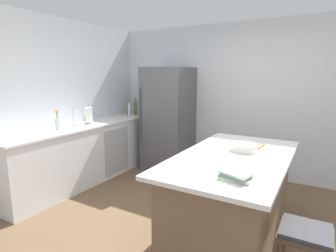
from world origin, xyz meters
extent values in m
plane|color=brown|center=(0.00, 0.00, 0.00)|extent=(7.20, 7.20, 0.00)
cube|color=silver|center=(0.00, 2.25, 1.30)|extent=(6.00, 0.10, 2.60)
cube|color=silver|center=(-2.45, 0.00, 1.30)|extent=(0.10, 6.00, 2.60)
cube|color=white|center=(-2.10, 0.64, 0.45)|extent=(0.60, 2.92, 0.91)
cube|color=white|center=(-2.10, 0.64, 0.92)|extent=(0.63, 2.95, 0.03)
cube|color=#B2B5BA|center=(-1.79, 1.00, 0.45)|extent=(0.01, 0.60, 0.76)
cube|color=#7A6047|center=(0.47, 0.21, 0.44)|extent=(0.88, 1.72, 0.88)
cube|color=white|center=(0.47, 0.21, 0.90)|extent=(1.04, 1.92, 0.04)
cube|color=#56565B|center=(-1.25, 1.83, 0.93)|extent=(0.79, 0.74, 1.86)
cylinder|color=#4C4C51|center=(-1.61, 1.44, 1.02)|extent=(0.02, 0.02, 0.93)
cube|color=#473828|center=(1.19, -0.38, 0.59)|extent=(0.36, 0.36, 0.04)
cube|color=#38383D|center=(1.19, -0.38, 0.62)|extent=(0.34, 0.34, 0.03)
cylinder|color=silver|center=(-2.16, 0.44, 0.95)|extent=(0.05, 0.05, 0.02)
cylinder|color=silver|center=(-2.16, 0.44, 1.10)|extent=(0.02, 0.02, 0.28)
cylinder|color=silver|center=(-2.10, 0.44, 1.22)|extent=(0.14, 0.02, 0.02)
cylinder|color=silver|center=(-2.12, 0.12, 1.02)|extent=(0.08, 0.08, 0.16)
cylinder|color=#4C7F3D|center=(-2.13, 0.12, 1.11)|extent=(0.01, 0.03, 0.21)
sphere|color=orange|center=(-2.13, 0.12, 1.21)|extent=(0.04, 0.04, 0.04)
cylinder|color=#4C7F3D|center=(-2.11, 0.11, 1.11)|extent=(0.01, 0.01, 0.21)
sphere|color=orange|center=(-2.11, 0.11, 1.21)|extent=(0.04, 0.04, 0.04)
cylinder|color=#4C7F3D|center=(-2.10, 0.12, 1.10)|extent=(0.01, 0.04, 0.20)
sphere|color=orange|center=(-2.10, 0.12, 1.20)|extent=(0.04, 0.04, 0.04)
cylinder|color=gray|center=(-2.10, 0.71, 0.95)|extent=(0.14, 0.14, 0.01)
cylinder|color=white|center=(-2.10, 0.71, 1.08)|extent=(0.11, 0.11, 0.26)
cylinder|color=gray|center=(-2.10, 0.71, 1.23)|extent=(0.02, 0.02, 0.04)
cylinder|color=#8CB79E|center=(-2.03, 2.00, 1.06)|extent=(0.07, 0.07, 0.24)
cylinder|color=#8CB79E|center=(-2.03, 2.00, 1.21)|extent=(0.03, 0.03, 0.06)
cylinder|color=black|center=(-2.03, 2.00, 1.25)|extent=(0.03, 0.03, 0.01)
cylinder|color=olive|center=(-2.06, 1.91, 1.07)|extent=(0.05, 0.05, 0.25)
cylinder|color=olive|center=(-2.06, 1.91, 1.23)|extent=(0.02, 0.02, 0.07)
cylinder|color=black|center=(-2.06, 1.91, 1.27)|extent=(0.02, 0.02, 0.01)
cylinder|color=brown|center=(-2.16, 1.81, 1.04)|extent=(0.07, 0.07, 0.20)
cylinder|color=brown|center=(-2.16, 1.81, 1.17)|extent=(0.04, 0.04, 0.06)
cylinder|color=black|center=(-2.16, 1.81, 1.20)|extent=(0.04, 0.04, 0.01)
cylinder|color=silver|center=(-2.05, 1.71, 1.05)|extent=(0.07, 0.07, 0.23)
cylinder|color=silver|center=(-2.05, 1.71, 1.20)|extent=(0.03, 0.03, 0.06)
cylinder|color=black|center=(-2.05, 1.71, 1.23)|extent=(0.03, 0.03, 0.01)
cube|color=silver|center=(0.67, -0.42, 0.93)|extent=(0.25, 0.16, 0.02)
cube|color=#4C7F60|center=(0.67, -0.42, 0.95)|extent=(0.24, 0.21, 0.02)
cube|color=silver|center=(0.67, -0.42, 0.97)|extent=(0.27, 0.22, 0.02)
cylinder|color=silver|center=(0.51, 0.42, 0.96)|extent=(0.28, 0.28, 0.08)
cube|color=#9E7042|center=(0.48, 0.68, 0.93)|extent=(0.36, 0.25, 0.02)
camera|label=1|loc=(1.22, -2.42, 1.72)|focal=28.93mm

